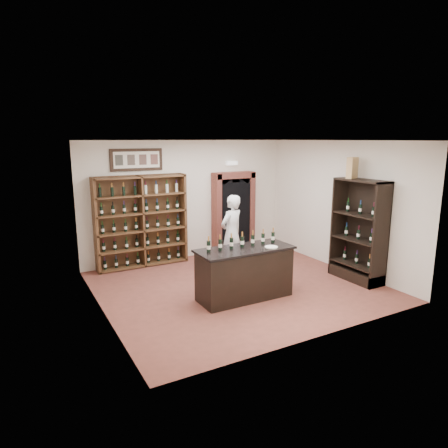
{
  "coord_description": "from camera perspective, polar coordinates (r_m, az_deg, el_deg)",
  "views": [
    {
      "loc": [
        -4.07,
        -6.8,
        3.04
      ],
      "look_at": [
        -0.15,
        0.3,
        1.3
      ],
      "focal_mm": 32.0,
      "sensor_mm": 36.0,
      "label": 1
    }
  ],
  "objects": [
    {
      "name": "wall_left",
      "position": [
        7.1,
        -17.44,
        -0.95
      ],
      "size": [
        0.04,
        5.0,
        3.0
      ],
      "primitive_type": "cube",
      "color": "silver",
      "rests_on": "ground"
    },
    {
      "name": "counter_bottle_0",
      "position": [
        7.3,
        -2.21,
        -3.21
      ],
      "size": [
        0.07,
        0.07,
        0.3
      ],
      "color": "black",
      "rests_on": "tasting_counter"
    },
    {
      "name": "counter_bottle_5",
      "position": [
        7.89,
        5.59,
        -2.08
      ],
      "size": [
        0.07,
        0.07,
        0.3
      ],
      "color": "black",
      "rests_on": "tasting_counter"
    },
    {
      "name": "tasting_counter",
      "position": [
        7.74,
        2.95,
        -7.07
      ],
      "size": [
        1.88,
        0.78,
        1.0
      ],
      "color": "black",
      "rests_on": "ground"
    },
    {
      "name": "counter_bottle_4",
      "position": [
        7.77,
        4.13,
        -2.3
      ],
      "size": [
        0.07,
        0.07,
        0.3
      ],
      "color": "black",
      "rests_on": "tasting_counter"
    },
    {
      "name": "floor",
      "position": [
        8.49,
        1.92,
        -8.85
      ],
      "size": [
        5.5,
        5.5,
        0.0
      ],
      "primitive_type": "plane",
      "color": "brown",
      "rests_on": "ground"
    },
    {
      "name": "wine_shelf",
      "position": [
        9.74,
        -11.76,
        0.39
      ],
      "size": [
        2.2,
        0.38,
        2.2
      ],
      "color": "#543A1C",
      "rests_on": "ground"
    },
    {
      "name": "counter_bottle_3",
      "position": [
        7.64,
        2.62,
        -2.52
      ],
      "size": [
        0.07,
        0.07,
        0.3
      ],
      "color": "black",
      "rests_on": "tasting_counter"
    },
    {
      "name": "counter_bottle_6",
      "position": [
        8.03,
        7.01,
        -1.88
      ],
      "size": [
        0.07,
        0.07,
        0.3
      ],
      "color": "black",
      "rests_on": "tasting_counter"
    },
    {
      "name": "side_cabinet",
      "position": [
        9.14,
        18.69,
        -3.0
      ],
      "size": [
        0.48,
        1.2,
        2.2
      ],
      "color": "black",
      "rests_on": "ground"
    },
    {
      "name": "wine_crate",
      "position": [
        9.02,
        17.85,
        7.65
      ],
      "size": [
        0.34,
        0.23,
        0.45
      ],
      "primitive_type": "cube",
      "rotation": [
        0.0,
        0.0,
        0.34
      ],
      "color": "tan",
      "rests_on": "side_cabinet"
    },
    {
      "name": "counter_bottle_1",
      "position": [
        7.41,
        -0.55,
        -2.97
      ],
      "size": [
        0.07,
        0.07,
        0.3
      ],
      "color": "black",
      "rests_on": "tasting_counter"
    },
    {
      "name": "wall_back",
      "position": [
        10.27,
        -5.19,
        3.46
      ],
      "size": [
        5.5,
        0.04,
        3.0
      ],
      "primitive_type": "cube",
      "color": "silver",
      "rests_on": "ground"
    },
    {
      "name": "plate",
      "position": [
        7.67,
        6.77,
        -3.29
      ],
      "size": [
        0.25,
        0.25,
        0.02
      ],
      "primitive_type": "cylinder",
      "color": "silver",
      "rests_on": "tasting_counter"
    },
    {
      "name": "ceiling",
      "position": [
        7.93,
        2.07,
        11.85
      ],
      "size": [
        5.5,
        5.5,
        0.0
      ],
      "primitive_type": "plane",
      "rotation": [
        3.14,
        0.0,
        0.0
      ],
      "color": "white",
      "rests_on": "wall_back"
    },
    {
      "name": "framed_picture",
      "position": [
        9.69,
        -12.38,
        8.96
      ],
      "size": [
        1.25,
        0.04,
        0.52
      ],
      "primitive_type": "cube",
      "color": "black",
      "rests_on": "wall_back"
    },
    {
      "name": "wall_right",
      "position": [
        9.76,
        16.01,
        2.58
      ],
      "size": [
        0.04,
        5.0,
        3.0
      ],
      "primitive_type": "cube",
      "color": "silver",
      "rests_on": "ground"
    },
    {
      "name": "shopkeeper",
      "position": [
        9.24,
        1.09,
        -1.31
      ],
      "size": [
        0.76,
        0.62,
        1.78
      ],
      "primitive_type": "imported",
      "rotation": [
        0.0,
        0.0,
        3.48
      ],
      "color": "silver",
      "rests_on": "ground"
    },
    {
      "name": "arched_doorway",
      "position": [
        10.74,
        1.33,
        1.93
      ],
      "size": [
        1.17,
        0.35,
        2.17
      ],
      "color": "black",
      "rests_on": "ground"
    },
    {
      "name": "counter_bottle_2",
      "position": [
        7.52,
        1.06,
        -2.74
      ],
      "size": [
        0.07,
        0.07,
        0.3
      ],
      "color": "black",
      "rests_on": "tasting_counter"
    },
    {
      "name": "emergency_light",
      "position": [
        10.67,
        1.12,
        8.69
      ],
      "size": [
        0.3,
        0.1,
        0.1
      ],
      "primitive_type": "cube",
      "color": "white",
      "rests_on": "wall_back"
    }
  ]
}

